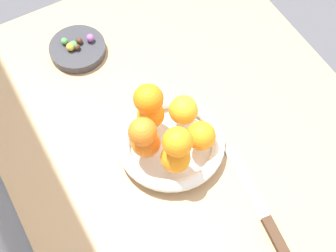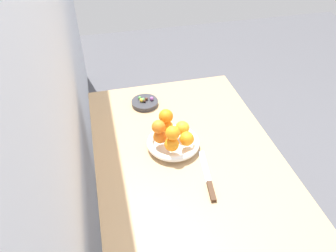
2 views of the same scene
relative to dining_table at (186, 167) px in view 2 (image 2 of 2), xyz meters
name	(u,v)px [view 2 (image 2 of 2)]	position (x,y,z in m)	size (l,w,h in m)	color
ground_plane	(182,247)	(0.00, 0.00, -0.65)	(6.00, 6.00, 0.00)	#4C4C51
wall_back	(44,53)	(0.00, 0.46, 0.60)	(4.00, 0.05, 2.50)	silver
dining_table	(186,167)	(0.00, 0.00, 0.00)	(1.10, 0.76, 0.74)	tan
fruit_bowl	(173,143)	(0.05, 0.05, 0.11)	(0.22, 0.22, 0.04)	white
candy_dish	(145,103)	(0.38, 0.11, 0.10)	(0.13, 0.13, 0.02)	#333338
orange_0	(187,139)	(0.01, 0.00, 0.16)	(0.06, 0.06, 0.06)	orange
orange_1	(183,128)	(0.08, 0.00, 0.16)	(0.06, 0.06, 0.06)	orange
orange_2	(167,127)	(0.10, 0.06, 0.16)	(0.06, 0.06, 0.06)	orange
orange_3	(160,136)	(0.05, 0.10, 0.16)	(0.06, 0.06, 0.06)	orange
orange_4	(172,144)	(-0.01, 0.07, 0.16)	(0.06, 0.06, 0.06)	orange
orange_5	(159,127)	(0.04, 0.11, 0.21)	(0.06, 0.06, 0.06)	orange
orange_6	(166,116)	(0.10, 0.07, 0.22)	(0.06, 0.06, 0.06)	orange
orange_7	(173,133)	(-0.01, 0.06, 0.22)	(0.06, 0.06, 0.06)	orange
candy_ball_0	(146,99)	(0.38, 0.10, 0.12)	(0.02, 0.02, 0.02)	#472819
candy_ball_1	(141,100)	(0.37, 0.13, 0.12)	(0.02, 0.02, 0.02)	gold
candy_ball_2	(143,100)	(0.38, 0.12, 0.12)	(0.02, 0.02, 0.02)	#4C9947
candy_ball_3	(152,99)	(0.38, 0.07, 0.12)	(0.02, 0.02, 0.02)	#8C4C99
candy_ball_4	(144,101)	(0.37, 0.11, 0.12)	(0.01, 0.01, 0.01)	#472819
candy_ball_5	(140,98)	(0.40, 0.13, 0.12)	(0.02, 0.02, 0.02)	#4C9947
knife	(208,179)	(-0.16, -0.04, 0.09)	(0.26, 0.06, 0.01)	#3F2819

